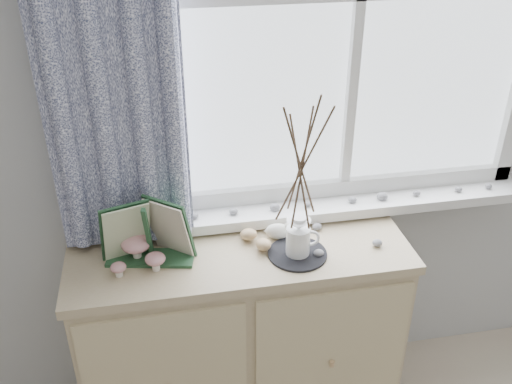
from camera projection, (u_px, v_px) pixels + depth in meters
sideboard at (241, 338)px, 2.21m from camera, size 1.20×0.45×0.85m
botanical_book at (148, 236)px, 1.86m from camera, size 0.36×0.20×0.24m
toadstool_cluster at (138, 250)px, 1.90m from camera, size 0.18×0.16×0.09m
wooden_eggs at (256, 239)px, 2.00m from camera, size 0.09×0.11×0.07m
songbird_figurine at (278, 230)px, 2.04m from camera, size 0.13×0.08×0.06m
crocheted_doily at (297, 254)px, 1.97m from camera, size 0.21×0.21×0.01m
twig_pitcher at (302, 163)px, 1.79m from camera, size 0.24×0.24×0.62m
sideboard_pebbles at (323, 236)px, 2.04m from camera, size 0.34×0.23×0.03m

